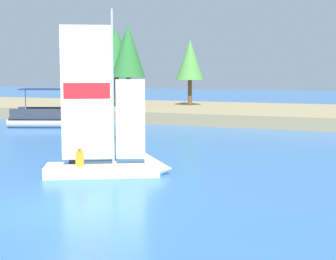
{
  "coord_description": "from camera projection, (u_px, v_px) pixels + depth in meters",
  "views": [
    {
      "loc": [
        7.99,
        -11.25,
        3.67
      ],
      "look_at": [
        -0.63,
        9.3,
        1.2
      ],
      "focal_mm": 55.09,
      "sensor_mm": 36.0,
      "label": 1
    }
  ],
  "objects": [
    {
      "name": "shoreline_tree_midleft",
      "position": [
        128.0,
        51.0,
        42.79
      ],
      "size": [
        2.87,
        2.87,
        6.89
      ],
      "color": "brown",
      "rests_on": "shore_bank"
    },
    {
      "name": "shoreline_tree_centre",
      "position": [
        190.0,
        60.0,
        44.68
      ],
      "size": [
        2.46,
        2.46,
        5.72
      ],
      "color": "brown",
      "rests_on": "shore_bank"
    },
    {
      "name": "channel_buoy",
      "position": [
        111.0,
        137.0,
        27.84
      ],
      "size": [
        0.47,
        0.47,
        0.47
      ],
      "primitive_type": "sphere",
      "color": "#E54C19",
      "rests_on": "ground"
    },
    {
      "name": "ground_plane",
      "position": [
        56.0,
        211.0,
        13.78
      ],
      "size": [
        200.0,
        200.0,
        0.0
      ],
      "primitive_type": "plane",
      "color": "#2D609E"
    },
    {
      "name": "sailboat",
      "position": [
        122.0,
        162.0,
        18.58
      ],
      "size": [
        4.65,
        3.32,
        6.33
      ],
      "rotation": [
        0.0,
        0.0,
        0.49
      ],
      "color": "silver",
      "rests_on": "ground"
    },
    {
      "name": "shore_bank",
      "position": [
        274.0,
        114.0,
        40.96
      ],
      "size": [
        80.0,
        15.0,
        0.86
      ],
      "primitive_type": "cube",
      "color": "#897A56",
      "rests_on": "ground"
    },
    {
      "name": "shoreline_tree_left",
      "position": [
        116.0,
        53.0,
        44.06
      ],
      "size": [
        3.5,
        3.5,
        6.66
      ],
      "color": "brown",
      "rests_on": "shore_bank"
    },
    {
      "name": "pontoon_boat",
      "position": [
        48.0,
        118.0,
        35.25
      ],
      "size": [
        5.51,
        3.76,
        2.62
      ],
      "rotation": [
        0.0,
        0.0,
        0.37
      ],
      "color": "#B2B2B7",
      "rests_on": "ground"
    }
  ]
}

